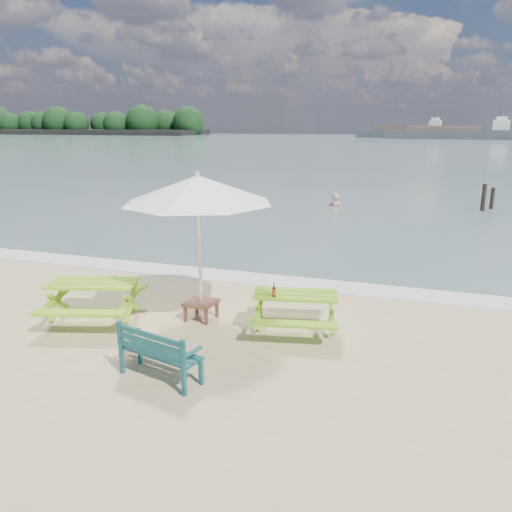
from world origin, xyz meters
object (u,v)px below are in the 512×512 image
(picnic_table_right, at_px, (295,313))
(side_table, at_px, (201,310))
(beer_bottle, at_px, (274,292))
(swimmer, at_px, (335,213))
(picnic_table_left, at_px, (94,302))
(patio_umbrella, at_px, (198,189))
(park_bench, at_px, (161,363))

(picnic_table_right, relative_size, side_table, 3.21)
(beer_bottle, xyz_separation_m, swimmer, (-1.28, 13.93, -1.04))
(side_table, bearing_deg, picnic_table_right, 1.12)
(picnic_table_left, distance_m, picnic_table_right, 3.64)
(patio_umbrella, height_order, beer_bottle, patio_umbrella)
(picnic_table_right, distance_m, side_table, 1.77)
(picnic_table_right, bearing_deg, side_table, -178.88)
(picnic_table_left, xyz_separation_m, swimmer, (1.98, 14.37, -0.64))
(picnic_table_left, height_order, park_bench, park_bench)
(beer_bottle, bearing_deg, picnic_table_left, -172.26)
(patio_umbrella, relative_size, swimmer, 1.63)
(picnic_table_left, bearing_deg, side_table, 20.26)
(patio_umbrella, relative_size, beer_bottle, 11.80)
(picnic_table_left, bearing_deg, swimmer, 82.15)
(park_bench, relative_size, swimmer, 0.75)
(side_table, bearing_deg, beer_bottle, -8.84)
(park_bench, bearing_deg, side_table, 99.82)
(picnic_table_left, xyz_separation_m, patio_umbrella, (1.81, 0.67, 2.04))
(patio_umbrella, bearing_deg, park_bench, -80.18)
(park_bench, height_order, patio_umbrella, patio_umbrella)
(park_bench, height_order, swimmer, park_bench)
(picnic_table_left, relative_size, picnic_table_right, 1.14)
(side_table, bearing_deg, patio_umbrella, -135.00)
(picnic_table_right, bearing_deg, swimmer, 96.65)
(side_table, height_order, swimmer, swimmer)
(picnic_table_right, bearing_deg, patio_umbrella, -178.88)
(patio_umbrella, bearing_deg, picnic_table_left, -159.74)
(beer_bottle, bearing_deg, park_bench, -118.29)
(picnic_table_left, relative_size, swimmer, 1.19)
(picnic_table_left, height_order, picnic_table_right, picnic_table_left)
(side_table, distance_m, beer_bottle, 1.58)
(picnic_table_right, distance_m, patio_umbrella, 2.72)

